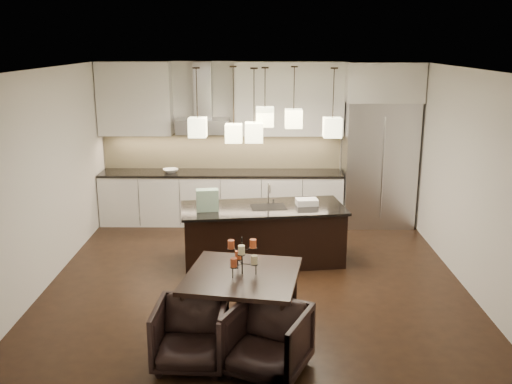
{
  "coord_description": "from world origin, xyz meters",
  "views": [
    {
      "loc": [
        0.06,
        -7.27,
        3.14
      ],
      "look_at": [
        0.0,
        0.2,
        1.15
      ],
      "focal_mm": 40.0,
      "sensor_mm": 36.0,
      "label": 1
    }
  ],
  "objects_px": {
    "armchair_left": "(191,335)",
    "island_body": "(263,235)",
    "armchair_right": "(268,341)",
    "refrigerator": "(378,164)",
    "dining_table": "(242,304)"
  },
  "relations": [
    {
      "from": "armchair_right",
      "to": "armchair_left",
      "type": "bearing_deg",
      "value": -165.56
    },
    {
      "from": "refrigerator",
      "to": "dining_table",
      "type": "relative_size",
      "value": 1.82
    },
    {
      "from": "dining_table",
      "to": "refrigerator",
      "type": "bearing_deg",
      "value": 70.12
    },
    {
      "from": "dining_table",
      "to": "armchair_right",
      "type": "distance_m",
      "value": 0.81
    },
    {
      "from": "armchair_right",
      "to": "refrigerator",
      "type": "bearing_deg",
      "value": 91.4
    },
    {
      "from": "refrigerator",
      "to": "armchair_right",
      "type": "relative_size",
      "value": 2.91
    },
    {
      "from": "dining_table",
      "to": "island_body",
      "type": "bearing_deg",
      "value": 93.43
    },
    {
      "from": "dining_table",
      "to": "armchair_left",
      "type": "xyz_separation_m",
      "value": [
        -0.49,
        -0.63,
        -0.03
      ]
    },
    {
      "from": "armchair_left",
      "to": "armchair_right",
      "type": "height_order",
      "value": "armchair_right"
    },
    {
      "from": "armchair_left",
      "to": "island_body",
      "type": "bearing_deg",
      "value": 78.25
    },
    {
      "from": "refrigerator",
      "to": "dining_table",
      "type": "distance_m",
      "value": 4.59
    },
    {
      "from": "island_body",
      "to": "armchair_left",
      "type": "xyz_separation_m",
      "value": [
        -0.73,
        -2.77,
        -0.07
      ]
    },
    {
      "from": "refrigerator",
      "to": "island_body",
      "type": "relative_size",
      "value": 0.95
    },
    {
      "from": "island_body",
      "to": "dining_table",
      "type": "bearing_deg",
      "value": -104.12
    },
    {
      "from": "island_body",
      "to": "armchair_left",
      "type": "distance_m",
      "value": 2.86
    }
  ]
}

